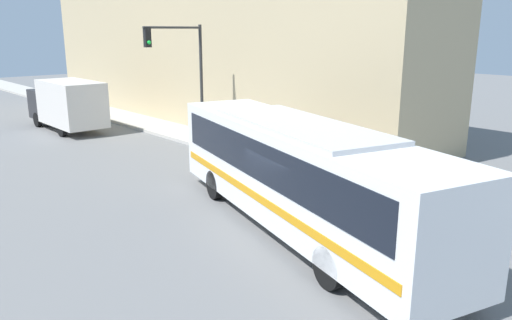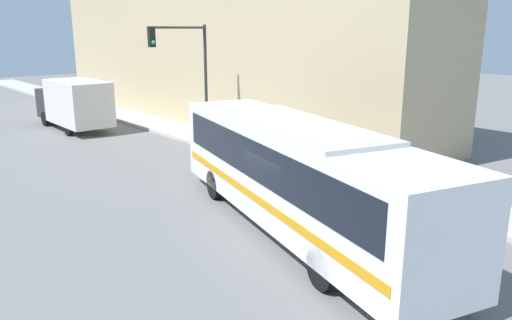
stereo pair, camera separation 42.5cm
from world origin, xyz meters
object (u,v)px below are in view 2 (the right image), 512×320
at_px(city_bus, 296,169).
at_px(parking_meter, 231,133).
at_px(delivery_truck, 74,103).
at_px(fire_hydrant, 280,154).
at_px(traffic_light_pole, 188,64).

bearing_deg(city_bus, parking_meter, 78.57).
bearing_deg(parking_meter, city_bus, -116.69).
relative_size(city_bus, delivery_truck, 1.84).
distance_m(delivery_truck, fire_hydrant, 14.82).
height_order(delivery_truck, parking_meter, delivery_truck).
distance_m(city_bus, parking_meter, 10.29).
xyz_separation_m(city_bus, traffic_light_pole, (3.71, 11.46, 2.31)).
bearing_deg(fire_hydrant, delivery_truck, 104.32).
relative_size(city_bus, traffic_light_pole, 2.09).
distance_m(fire_hydrant, parking_meter, 3.53).
xyz_separation_m(delivery_truck, fire_hydrant, (3.65, -14.32, -1.07)).
bearing_deg(traffic_light_pole, fire_hydrant, -81.21).
relative_size(delivery_truck, traffic_light_pole, 1.14).
distance_m(city_bus, traffic_light_pole, 12.26).
distance_m(delivery_truck, traffic_light_pole, 9.31).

